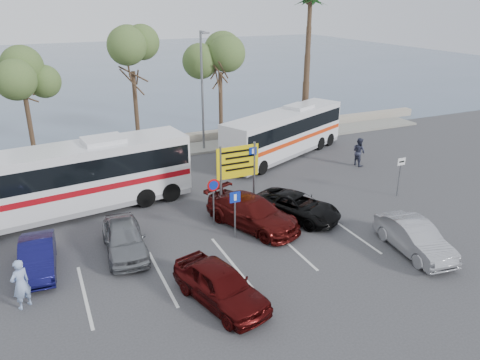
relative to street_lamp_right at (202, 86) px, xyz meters
name	(u,v)px	position (x,y,z in m)	size (l,w,h in m)	color
ground	(247,244)	(-3.00, -13.52, -4.60)	(120.00, 120.00, 0.00)	#353538
kerb_strip	(161,153)	(-3.00, 0.48, -4.52)	(44.00, 2.40, 0.15)	gray
seawall	(154,142)	(-3.00, 2.48, -4.30)	(48.00, 0.80, 0.60)	gray
sea	(81,68)	(-3.00, 46.48, -4.59)	(140.00, 140.00, 0.00)	#465C70
tree_left	(21,74)	(-11.00, 0.48, 1.41)	(3.20, 3.20, 7.20)	#382619
tree_mid	(132,57)	(-4.50, 0.48, 2.06)	(3.20, 3.20, 8.00)	#382619
tree_right	(220,60)	(1.50, 0.48, 1.57)	(3.20, 3.20, 7.40)	#382619
palm_tree	(310,2)	(8.50, 0.48, 5.27)	(4.80, 4.80, 11.20)	#382619
street_lamp_right	(202,86)	(0.00, 0.00, 0.00)	(0.45, 1.15, 8.01)	slate
direction_sign	(238,167)	(-2.00, -10.32, -2.17)	(2.20, 0.12, 3.60)	slate
sign_no_stop	(213,194)	(-3.60, -11.13, -3.02)	(0.60, 0.08, 2.35)	slate
sign_parking	(235,208)	(-3.20, -12.73, -3.13)	(0.50, 0.07, 2.25)	slate
sign_taxi	(400,172)	(6.80, -12.03, -3.18)	(0.50, 0.07, 2.20)	slate
lane_markings	(232,261)	(-4.14, -14.52, -4.60)	(12.02, 4.20, 0.01)	silver
coach_bus_left	(72,181)	(-9.50, -7.02, -2.89)	(12.02, 4.00, 3.68)	silver
coach_bus_right	(284,135)	(4.50, -3.48, -3.07)	(10.54, 6.48, 3.30)	silver
car_silver_a	(124,238)	(-8.00, -12.02, -3.90)	(1.64, 4.08, 1.39)	slate
car_blue	(37,257)	(-11.42, -12.02, -3.99)	(1.29, 3.71, 1.22)	#0F0E45
car_maroon	(252,212)	(-2.00, -12.02, -3.88)	(2.02, 4.97, 1.44)	#480D0C
car_red	(220,285)	(-5.60, -16.90, -3.88)	(1.69, 4.19, 1.43)	#3F0909
suv_black	(297,206)	(0.40, -12.07, -3.99)	(2.03, 4.41, 1.22)	black
car_silver_b	(415,238)	(3.22, -17.02, -3.92)	(1.44, 4.13, 1.36)	#99999E
pedestrian_near	(21,284)	(-12.00, -14.34, -3.66)	(0.68, 0.45, 1.88)	#8FA6D0
pedestrian_far	(359,152)	(8.00, -7.02, -3.69)	(0.89, 0.69, 1.83)	#2D3044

